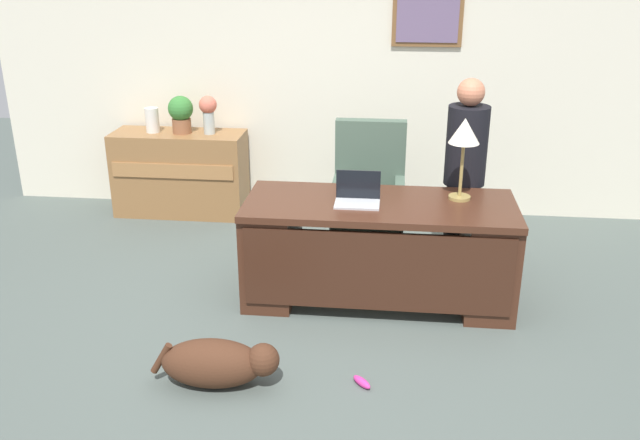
# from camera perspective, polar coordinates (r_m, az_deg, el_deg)

# --- Properties ---
(ground_plane) EXTENTS (12.00, 12.00, 0.00)m
(ground_plane) POSITION_cam_1_polar(r_m,az_deg,el_deg) (4.75, -0.15, -9.80)
(ground_plane) COLOR #4C5651
(back_wall) EXTENTS (7.00, 0.16, 2.70)m
(back_wall) POSITION_cam_1_polar(r_m,az_deg,el_deg) (6.74, 2.41, 12.01)
(back_wall) COLOR beige
(back_wall) RESTS_ON ground_plane
(desk) EXTENTS (1.96, 0.80, 0.78)m
(desk) POSITION_cam_1_polar(r_m,az_deg,el_deg) (5.05, 4.90, -2.38)
(desk) COLOR #422316
(desk) RESTS_ON ground_plane
(credenza) EXTENTS (1.28, 0.50, 0.82)m
(credenza) POSITION_cam_1_polar(r_m,az_deg,el_deg) (6.93, -11.55, 3.85)
(credenza) COLOR olive
(credenza) RESTS_ON ground_plane
(armchair) EXTENTS (0.60, 0.59, 1.14)m
(armchair) POSITION_cam_1_polar(r_m,az_deg,el_deg) (5.85, 4.07, 1.86)
(armchair) COLOR #475B4C
(armchair) RESTS_ON ground_plane
(person_standing) EXTENTS (0.32, 0.32, 1.59)m
(person_standing) POSITION_cam_1_polar(r_m,az_deg,el_deg) (5.49, 11.93, 3.54)
(person_standing) COLOR #262323
(person_standing) RESTS_ON ground_plane
(dog_lying) EXTENTS (0.80, 0.32, 0.30)m
(dog_lying) POSITION_cam_1_polar(r_m,az_deg,el_deg) (4.25, -8.50, -11.70)
(dog_lying) COLOR #472819
(dog_lying) RESTS_ON ground_plane
(laptop) EXTENTS (0.32, 0.22, 0.23)m
(laptop) POSITION_cam_1_polar(r_m,az_deg,el_deg) (4.91, 3.16, 2.06)
(laptop) COLOR #B2B5BA
(laptop) RESTS_ON desk
(desk_lamp) EXTENTS (0.22, 0.22, 0.60)m
(desk_lamp) POSITION_cam_1_polar(r_m,az_deg,el_deg) (4.97, 11.95, 6.86)
(desk_lamp) COLOR #9E8447
(desk_lamp) RESTS_ON desk
(vase_with_flowers) EXTENTS (0.17, 0.17, 0.37)m
(vase_with_flowers) POSITION_cam_1_polar(r_m,az_deg,el_deg) (6.68, -9.31, 8.98)
(vase_with_flowers) COLOR #AFB8B3
(vase_with_flowers) RESTS_ON credenza
(vase_empty) EXTENTS (0.13, 0.13, 0.24)m
(vase_empty) POSITION_cam_1_polar(r_m,az_deg,el_deg) (6.87, -13.83, 8.10)
(vase_empty) COLOR silver
(vase_empty) RESTS_ON credenza
(potted_plant) EXTENTS (0.24, 0.24, 0.36)m
(potted_plant) POSITION_cam_1_polar(r_m,az_deg,el_deg) (6.76, -11.54, 8.76)
(potted_plant) COLOR brown
(potted_plant) RESTS_ON credenza
(dog_toy_bone) EXTENTS (0.14, 0.15, 0.05)m
(dog_toy_bone) POSITION_cam_1_polar(r_m,az_deg,el_deg) (4.28, 3.51, -13.34)
(dog_toy_bone) COLOR #D8338C
(dog_toy_bone) RESTS_ON ground_plane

